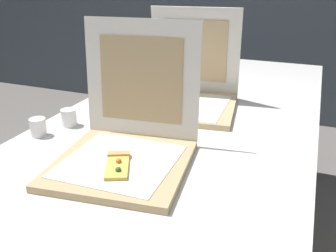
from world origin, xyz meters
TOP-DOWN VIEW (x-y plane):
  - table at (0.00, 0.64)m, footprint 0.99×2.33m
  - pizza_box_front at (-0.05, 0.30)m, footprint 0.43×0.46m
  - pizza_box_middle at (-0.03, 0.83)m, footprint 0.43×0.43m
  - cup_white_mid at (-0.31, 0.65)m, footprint 0.06×0.06m
  - cup_white_near_center at (-0.38, 0.46)m, footprint 0.06×0.06m
  - cup_white_far at (-0.22, 1.04)m, footprint 0.06×0.06m
  - cup_white_near_left at (-0.42, 0.35)m, footprint 0.06×0.06m

SIDE VIEW (x-z plane):
  - table at x=0.00m, z-range 0.32..1.04m
  - cup_white_mid at x=-0.31m, z-range 0.72..0.79m
  - cup_white_near_center at x=-0.38m, z-range 0.72..0.79m
  - cup_white_far at x=-0.22m, z-range 0.72..0.79m
  - cup_white_near_left at x=-0.42m, z-range 0.72..0.79m
  - pizza_box_front at x=-0.05m, z-range 0.58..0.98m
  - pizza_box_middle at x=-0.03m, z-range 0.58..0.98m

